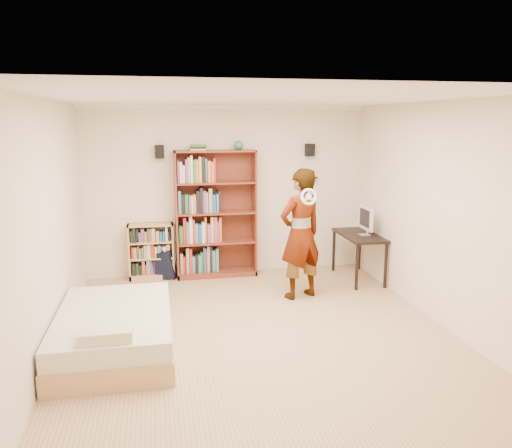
% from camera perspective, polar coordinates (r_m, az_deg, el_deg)
% --- Properties ---
extents(ground, '(4.50, 5.00, 0.01)m').
position_cam_1_polar(ground, '(6.07, 0.20, -12.22)').
color(ground, tan).
rests_on(ground, ground).
extents(room_shell, '(4.52, 5.02, 2.71)m').
position_cam_1_polar(room_shell, '(5.59, 0.21, 4.53)').
color(room_shell, white).
rests_on(room_shell, ground).
extents(crown_molding, '(4.50, 5.00, 0.06)m').
position_cam_1_polar(crown_molding, '(5.55, 0.22, 13.87)').
color(crown_molding, white).
rests_on(crown_molding, room_shell).
extents(speaker_left, '(0.14, 0.12, 0.20)m').
position_cam_1_polar(speaker_left, '(7.85, -10.97, 8.12)').
color(speaker_left, black).
rests_on(speaker_left, room_shell).
extents(speaker_right, '(0.14, 0.12, 0.20)m').
position_cam_1_polar(speaker_right, '(8.22, 6.18, 8.42)').
color(speaker_right, black).
rests_on(speaker_right, room_shell).
extents(wall_shelf, '(0.25, 0.16, 0.02)m').
position_cam_1_polar(wall_shelf, '(8.27, 6.09, 5.31)').
color(wall_shelf, black).
rests_on(wall_shelf, room_shell).
extents(tall_bookshelf, '(1.27, 0.37, 2.02)m').
position_cam_1_polar(tall_bookshelf, '(7.93, -4.60, 1.11)').
color(tall_bookshelf, brown).
rests_on(tall_bookshelf, ground).
extents(low_bookshelf, '(0.70, 0.26, 0.88)m').
position_cam_1_polar(low_bookshelf, '(8.06, -11.88, -3.07)').
color(low_bookshelf, tan).
rests_on(low_bookshelf, ground).
extents(computer_desk, '(0.53, 1.07, 0.73)m').
position_cam_1_polar(computer_desk, '(8.04, 11.62, -3.67)').
color(computer_desk, black).
rests_on(computer_desk, ground).
extents(imac, '(0.10, 0.44, 0.44)m').
position_cam_1_polar(imac, '(7.86, 12.33, 0.32)').
color(imac, silver).
rests_on(imac, computer_desk).
extents(daybed, '(1.22, 1.88, 0.55)m').
position_cam_1_polar(daybed, '(5.74, -15.86, -11.13)').
color(daybed, beige).
rests_on(daybed, ground).
extents(person, '(0.78, 0.65, 1.83)m').
position_cam_1_polar(person, '(6.96, 5.11, -1.15)').
color(person, black).
rests_on(person, ground).
extents(wii_wheel, '(0.22, 0.08, 0.23)m').
position_cam_1_polar(wii_wheel, '(6.53, 6.05, 3.11)').
color(wii_wheel, silver).
rests_on(wii_wheel, person).
extents(navy_bag, '(0.40, 0.33, 0.46)m').
position_cam_1_polar(navy_bag, '(8.07, -10.43, -4.56)').
color(navy_bag, black).
rests_on(navy_bag, ground).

